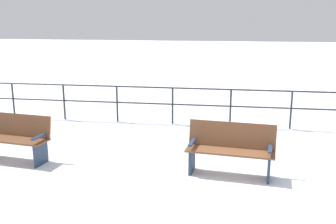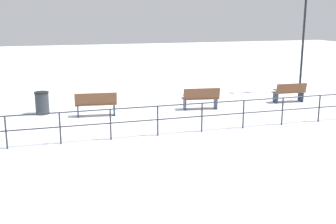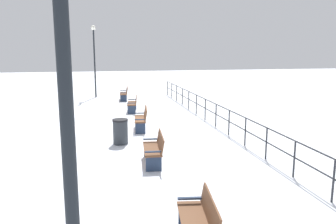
{
  "view_description": "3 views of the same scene",
  "coord_description": "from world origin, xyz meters",
  "px_view_note": "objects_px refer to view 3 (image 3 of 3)",
  "views": [
    {
      "loc": [
        6.83,
        -0.06,
        2.89
      ],
      "look_at": [
        -2.41,
        -1.52,
        0.59
      ],
      "focal_mm": 41.85,
      "sensor_mm": 36.0,
      "label": 1
    },
    {
      "loc": [
        -16.32,
        2.09,
        3.93
      ],
      "look_at": [
        -1.71,
        -2.45,
        0.36
      ],
      "focal_mm": 44.99,
      "sensor_mm": 36.0,
      "label": 2
    },
    {
      "loc": [
        1.59,
        14.04,
        3.39
      ],
      "look_at": [
        -1.18,
        0.41,
        0.81
      ],
      "focal_mm": 36.14,
      "sensor_mm": 36.0,
      "label": 3
    }
  ],
  "objects_px": {
    "bench_fourth": "(155,148)",
    "bench_fifth": "(199,220)",
    "lamppost_near": "(94,44)",
    "bench_second": "(133,103)",
    "trash_bin": "(120,132)",
    "bench_nearest": "(124,93)",
    "lamppost_middle": "(61,20)",
    "bench_third": "(142,118)"
  },
  "relations": [
    {
      "from": "bench_fifth",
      "to": "lamppost_near",
      "type": "relative_size",
      "value": 0.31
    },
    {
      "from": "bench_fourth",
      "to": "bench_fifth",
      "type": "xyz_separation_m",
      "value": [
        -0.08,
        4.38,
        -0.04
      ]
    },
    {
      "from": "bench_nearest",
      "to": "lamppost_near",
      "type": "bearing_deg",
      "value": -40.55
    },
    {
      "from": "bench_second",
      "to": "lamppost_near",
      "type": "xyz_separation_m",
      "value": [
        2.08,
        -6.24,
        3.26
      ]
    },
    {
      "from": "trash_bin",
      "to": "lamppost_middle",
      "type": "bearing_deg",
      "value": 83.96
    },
    {
      "from": "lamppost_near",
      "to": "lamppost_middle",
      "type": "height_order",
      "value": "lamppost_middle"
    },
    {
      "from": "bench_nearest",
      "to": "bench_second",
      "type": "xyz_separation_m",
      "value": [
        -0.16,
        4.38,
        0.02
      ]
    },
    {
      "from": "trash_bin",
      "to": "bench_second",
      "type": "bearing_deg",
      "value": -99.92
    },
    {
      "from": "bench_nearest",
      "to": "lamppost_middle",
      "type": "height_order",
      "value": "lamppost_middle"
    },
    {
      "from": "bench_third",
      "to": "bench_fourth",
      "type": "height_order",
      "value": "bench_third"
    },
    {
      "from": "bench_third",
      "to": "bench_fourth",
      "type": "distance_m",
      "value": 4.37
    },
    {
      "from": "bench_third",
      "to": "trash_bin",
      "type": "bearing_deg",
      "value": 68.98
    },
    {
      "from": "bench_fourth",
      "to": "lamppost_near",
      "type": "bearing_deg",
      "value": -77.6
    },
    {
      "from": "bench_fourth",
      "to": "trash_bin",
      "type": "height_order",
      "value": "trash_bin"
    },
    {
      "from": "bench_nearest",
      "to": "bench_fifth",
      "type": "height_order",
      "value": "bench_nearest"
    },
    {
      "from": "bench_nearest",
      "to": "trash_bin",
      "type": "bearing_deg",
      "value": 88.58
    },
    {
      "from": "bench_second",
      "to": "bench_third",
      "type": "distance_m",
      "value": 4.37
    },
    {
      "from": "bench_fourth",
      "to": "lamppost_middle",
      "type": "relative_size",
      "value": 0.32
    },
    {
      "from": "bench_fourth",
      "to": "bench_fifth",
      "type": "height_order",
      "value": "bench_fourth"
    },
    {
      "from": "bench_third",
      "to": "bench_fifth",
      "type": "relative_size",
      "value": 1.06
    },
    {
      "from": "bench_fourth",
      "to": "lamppost_middle",
      "type": "distance_m",
      "value": 7.68
    },
    {
      "from": "bench_fourth",
      "to": "trash_bin",
      "type": "bearing_deg",
      "value": -64.26
    },
    {
      "from": "bench_nearest",
      "to": "bench_fifth",
      "type": "distance_m",
      "value": 17.5
    },
    {
      "from": "bench_nearest",
      "to": "bench_second",
      "type": "distance_m",
      "value": 4.38
    },
    {
      "from": "bench_second",
      "to": "trash_bin",
      "type": "bearing_deg",
      "value": 88.01
    },
    {
      "from": "lamppost_near",
      "to": "trash_bin",
      "type": "xyz_separation_m",
      "value": [
        -0.96,
        12.62,
        -3.29
      ]
    },
    {
      "from": "bench_third",
      "to": "lamppost_near",
      "type": "bearing_deg",
      "value": -72.96
    },
    {
      "from": "lamppost_middle",
      "to": "lamppost_near",
      "type": "bearing_deg",
      "value": -90.0
    },
    {
      "from": "lamppost_near",
      "to": "lamppost_middle",
      "type": "relative_size",
      "value": 0.98
    },
    {
      "from": "trash_bin",
      "to": "lamppost_near",
      "type": "bearing_deg",
      "value": -85.64
    },
    {
      "from": "bench_nearest",
      "to": "bench_second",
      "type": "relative_size",
      "value": 0.94
    },
    {
      "from": "bench_third",
      "to": "lamppost_near",
      "type": "relative_size",
      "value": 0.33
    },
    {
      "from": "bench_second",
      "to": "bench_fifth",
      "type": "bearing_deg",
      "value": 97.22
    },
    {
      "from": "bench_second",
      "to": "trash_bin",
      "type": "xyz_separation_m",
      "value": [
        1.12,
        6.38,
        -0.03
      ]
    },
    {
      "from": "lamppost_near",
      "to": "lamppost_middle",
      "type": "distance_m",
      "value": 21.73
    },
    {
      "from": "bench_second",
      "to": "lamppost_near",
      "type": "distance_m",
      "value": 7.34
    },
    {
      "from": "bench_nearest",
      "to": "lamppost_middle",
      "type": "bearing_deg",
      "value": 88.13
    },
    {
      "from": "bench_second",
      "to": "bench_third",
      "type": "xyz_separation_m",
      "value": [
        0.07,
        4.37,
        0.02
      ]
    },
    {
      "from": "bench_second",
      "to": "lamppost_middle",
      "type": "relative_size",
      "value": 0.31
    },
    {
      "from": "bench_nearest",
      "to": "lamppost_middle",
      "type": "distance_m",
      "value": 20.21
    },
    {
      "from": "trash_bin",
      "to": "bench_third",
      "type": "bearing_deg",
      "value": -117.37
    },
    {
      "from": "bench_fifth",
      "to": "bench_fourth",
      "type": "bearing_deg",
      "value": -81.01
    }
  ]
}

